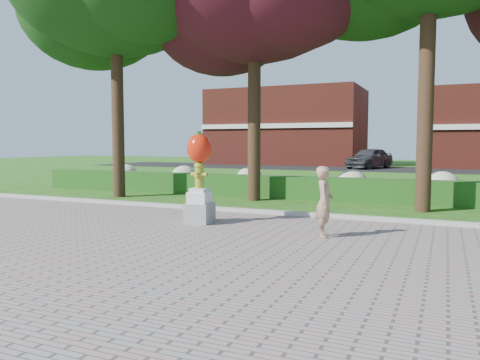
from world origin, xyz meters
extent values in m
plane|color=#1A5916|center=(0.00, 0.00, 0.00)|extent=(100.00, 100.00, 0.00)
cube|color=gray|center=(0.00, -4.00, 0.02)|extent=(40.00, 14.00, 0.04)
cube|color=#ADADA5|center=(0.00, 3.00, 0.07)|extent=(40.00, 0.18, 0.15)
cube|color=#154513|center=(0.00, 7.00, 0.40)|extent=(24.00, 0.70, 0.80)
ellipsoid|color=#A8AC84|center=(-9.00, 8.00, 0.55)|extent=(1.10, 1.10, 0.99)
ellipsoid|color=#A8AC84|center=(-6.00, 8.00, 0.55)|extent=(1.10, 1.10, 0.99)
ellipsoid|color=#A8AC84|center=(-3.00, 8.00, 0.55)|extent=(1.10, 1.10, 0.99)
ellipsoid|color=#A8AC84|center=(1.00, 8.00, 0.55)|extent=(1.10, 1.10, 0.99)
ellipsoid|color=#A8AC84|center=(4.00, 8.00, 0.55)|extent=(1.10, 1.10, 0.99)
cube|color=black|center=(0.00, 28.00, 0.01)|extent=(50.00, 8.00, 0.02)
cube|color=maroon|center=(-10.00, 34.00, 3.50)|extent=(14.00, 8.00, 7.00)
cylinder|color=black|center=(-7.00, 5.00, 3.36)|extent=(0.44, 0.44, 6.72)
ellipsoid|color=black|center=(-8.80, 5.96, 7.20)|extent=(5.76, 5.76, 4.61)
cylinder|color=black|center=(-2.00, 6.00, 3.08)|extent=(0.44, 0.44, 6.16)
ellipsoid|color=black|center=(-3.65, 6.88, 6.60)|extent=(5.28, 5.28, 4.22)
cylinder|color=black|center=(3.50, 5.50, 3.64)|extent=(0.44, 0.44, 7.28)
cube|color=gray|center=(-1.39, 0.95, 0.28)|extent=(0.65, 0.65, 0.49)
cube|color=silver|center=(-1.39, 0.95, 0.66)|extent=(0.52, 0.52, 0.27)
cube|color=silver|center=(-1.39, 0.95, 0.85)|extent=(0.42, 0.42, 0.10)
cylinder|color=olive|center=(-1.39, 0.95, 1.17)|extent=(0.21, 0.21, 0.55)
ellipsoid|color=olive|center=(-1.39, 0.95, 1.44)|extent=(0.25, 0.25, 0.18)
cylinder|color=olive|center=(-1.54, 0.95, 1.23)|extent=(0.12, 0.11, 0.11)
cylinder|color=olive|center=(-1.23, 0.95, 1.23)|extent=(0.12, 0.11, 0.11)
cylinder|color=olive|center=(-1.39, 0.81, 1.23)|extent=(0.12, 0.12, 0.12)
cylinder|color=olive|center=(-1.39, 0.95, 1.52)|extent=(0.08, 0.08, 0.05)
ellipsoid|color=red|center=(-1.39, 0.95, 1.86)|extent=(0.61, 0.55, 0.71)
ellipsoid|color=red|center=(-1.56, 0.95, 1.84)|extent=(0.30, 0.30, 0.45)
ellipsoid|color=red|center=(-1.21, 0.95, 1.84)|extent=(0.30, 0.30, 0.45)
cylinder|color=#215012|center=(-1.39, 0.95, 2.21)|extent=(0.10, 0.10, 0.12)
ellipsoid|color=#215012|center=(-1.39, 0.95, 2.19)|extent=(0.23, 0.23, 0.08)
imported|color=tan|center=(1.81, 0.50, 0.78)|extent=(0.44, 0.59, 1.47)
imported|color=#393B40|center=(-1.42, 28.44, 0.84)|extent=(3.50, 5.18, 1.64)
camera|label=1|loc=(4.09, -8.99, 1.99)|focal=35.00mm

